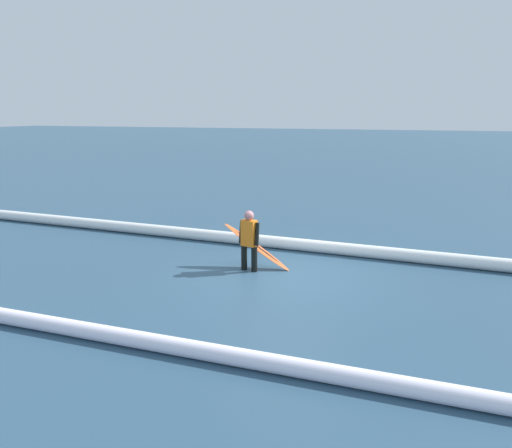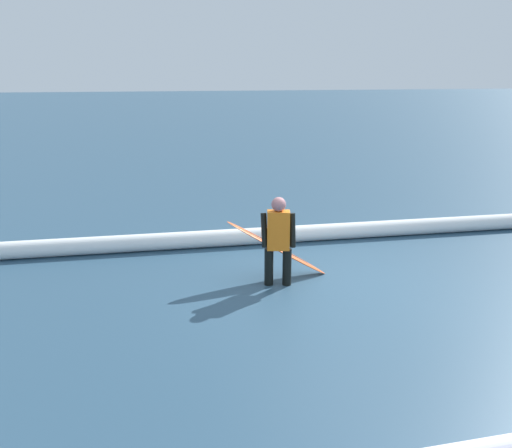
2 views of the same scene
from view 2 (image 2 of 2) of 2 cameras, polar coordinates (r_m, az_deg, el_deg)
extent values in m
plane|color=#2C4C63|center=(8.28, 8.44, -6.30)|extent=(179.58, 179.58, 0.00)
cylinder|color=black|center=(7.95, 1.45, -4.80)|extent=(0.14, 0.14, 0.59)
cylinder|color=black|center=(7.96, 3.47, -4.80)|extent=(0.14, 0.14, 0.59)
cube|color=orange|center=(7.76, 2.51, -0.70)|extent=(0.38, 0.28, 0.60)
sphere|color=#A46C70|center=(7.65, 2.55, 2.20)|extent=(0.22, 0.22, 0.22)
cylinder|color=black|center=(7.76, 0.92, -0.70)|extent=(0.09, 0.19, 0.53)
cylinder|color=black|center=(7.77, 4.10, -0.71)|extent=(0.09, 0.15, 0.53)
ellipsoid|color=#E55926|center=(8.18, 2.42, -2.74)|extent=(1.65, 0.37, 1.02)
ellipsoid|color=black|center=(8.18, 2.42, -2.71)|extent=(1.33, 0.17, 0.83)
cylinder|color=white|center=(9.71, -12.13, -2.02)|extent=(17.48, 1.05, 0.32)
camera|label=1|loc=(6.43, 105.39, -0.65)|focal=34.39mm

